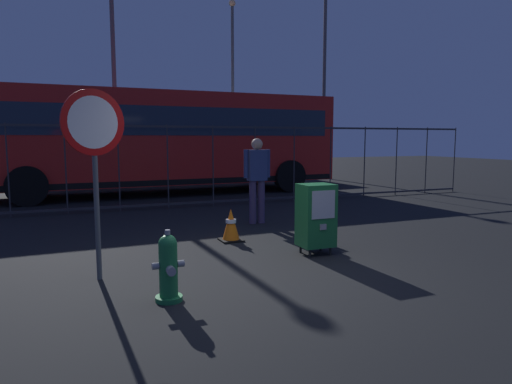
{
  "coord_description": "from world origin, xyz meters",
  "views": [
    {
      "loc": [
        -2.18,
        -4.83,
        1.67
      ],
      "look_at": [
        0.3,
        1.2,
        0.9
      ],
      "focal_mm": 31.95,
      "sensor_mm": 36.0,
      "label": 1
    }
  ],
  "objects_px": {
    "fire_hydrant": "(168,268)",
    "bus_near": "(163,137)",
    "bus_far": "(169,138)",
    "street_light_far_left": "(324,68)",
    "pedestrian": "(257,176)",
    "street_light_near_right": "(233,76)",
    "newspaper_box_primary": "(316,215)",
    "traffic_cone": "(231,225)",
    "stop_sign": "(94,144)",
    "street_light_near_left": "(114,65)"
  },
  "relations": [
    {
      "from": "bus_far",
      "to": "street_light_near_right",
      "type": "distance_m",
      "value": 4.91
    },
    {
      "from": "stop_sign",
      "to": "street_light_near_left",
      "type": "bearing_deg",
      "value": 83.23
    },
    {
      "from": "newspaper_box_primary",
      "to": "street_light_far_left",
      "type": "height_order",
      "value": "street_light_far_left"
    },
    {
      "from": "traffic_cone",
      "to": "bus_near",
      "type": "height_order",
      "value": "bus_near"
    },
    {
      "from": "stop_sign",
      "to": "bus_far",
      "type": "xyz_separation_m",
      "value": [
        3.57,
        13.19,
        0.11
      ]
    },
    {
      "from": "newspaper_box_primary",
      "to": "bus_near",
      "type": "bearing_deg",
      "value": 94.26
    },
    {
      "from": "pedestrian",
      "to": "stop_sign",
      "type": "bearing_deg",
      "value": -139.81
    },
    {
      "from": "fire_hydrant",
      "to": "street_light_near_left",
      "type": "xyz_separation_m",
      "value": [
        0.59,
        11.18,
        3.69
      ]
    },
    {
      "from": "pedestrian",
      "to": "bus_near",
      "type": "distance_m",
      "value": 5.72
    },
    {
      "from": "fire_hydrant",
      "to": "street_light_far_left",
      "type": "bearing_deg",
      "value": 53.41
    },
    {
      "from": "pedestrian",
      "to": "bus_far",
      "type": "xyz_separation_m",
      "value": [
        0.45,
        10.55,
        0.76
      ]
    },
    {
      "from": "traffic_cone",
      "to": "street_light_near_right",
      "type": "distance_m",
      "value": 15.24
    },
    {
      "from": "fire_hydrant",
      "to": "bus_near",
      "type": "relative_size",
      "value": 0.07
    },
    {
      "from": "traffic_cone",
      "to": "bus_far",
      "type": "distance_m",
      "value": 12.02
    },
    {
      "from": "bus_far",
      "to": "street_light_far_left",
      "type": "bearing_deg",
      "value": -24.78
    },
    {
      "from": "pedestrian",
      "to": "bus_far",
      "type": "bearing_deg",
      "value": 87.57
    },
    {
      "from": "fire_hydrant",
      "to": "bus_far",
      "type": "height_order",
      "value": "bus_far"
    },
    {
      "from": "pedestrian",
      "to": "street_light_far_left",
      "type": "bearing_deg",
      "value": 52.48
    },
    {
      "from": "newspaper_box_primary",
      "to": "street_light_near_left",
      "type": "height_order",
      "value": "street_light_near_left"
    },
    {
      "from": "fire_hydrant",
      "to": "stop_sign",
      "type": "relative_size",
      "value": 0.33
    },
    {
      "from": "street_light_near_left",
      "to": "newspaper_box_primary",
      "type": "bearing_deg",
      "value": -80.0
    },
    {
      "from": "pedestrian",
      "to": "traffic_cone",
      "type": "height_order",
      "value": "pedestrian"
    },
    {
      "from": "bus_far",
      "to": "stop_sign",
      "type": "bearing_deg",
      "value": -111.42
    },
    {
      "from": "pedestrian",
      "to": "newspaper_box_primary",
      "type": "bearing_deg",
      "value": -93.12
    },
    {
      "from": "bus_near",
      "to": "bus_far",
      "type": "bearing_deg",
      "value": 74.55
    },
    {
      "from": "bus_near",
      "to": "street_light_near_left",
      "type": "distance_m",
      "value": 3.22
    },
    {
      "from": "bus_far",
      "to": "street_light_far_left",
      "type": "distance_m",
      "value": 7.03
    },
    {
      "from": "bus_far",
      "to": "pedestrian",
      "type": "bearing_deg",
      "value": -98.71
    },
    {
      "from": "stop_sign",
      "to": "bus_far",
      "type": "height_order",
      "value": "bus_far"
    },
    {
      "from": "traffic_cone",
      "to": "fire_hydrant",
      "type": "bearing_deg",
      "value": -122.4
    },
    {
      "from": "fire_hydrant",
      "to": "street_light_near_right",
      "type": "relative_size",
      "value": 0.09
    },
    {
      "from": "fire_hydrant",
      "to": "street_light_near_right",
      "type": "bearing_deg",
      "value": 68.29
    },
    {
      "from": "pedestrian",
      "to": "street_light_near_left",
      "type": "xyz_separation_m",
      "value": [
        -1.92,
        7.51,
        3.09
      ]
    },
    {
      "from": "bus_near",
      "to": "bus_far",
      "type": "xyz_separation_m",
      "value": [
        1.2,
        4.93,
        0.0
      ]
    },
    {
      "from": "fire_hydrant",
      "to": "pedestrian",
      "type": "bearing_deg",
      "value": 55.67
    },
    {
      "from": "fire_hydrant",
      "to": "bus_near",
      "type": "distance_m",
      "value": 9.55
    },
    {
      "from": "newspaper_box_primary",
      "to": "fire_hydrant",
      "type": "bearing_deg",
      "value": -154.81
    },
    {
      "from": "traffic_cone",
      "to": "street_light_near_right",
      "type": "height_order",
      "value": "street_light_near_right"
    },
    {
      "from": "traffic_cone",
      "to": "street_light_far_left",
      "type": "height_order",
      "value": "street_light_far_left"
    },
    {
      "from": "pedestrian",
      "to": "street_light_far_left",
      "type": "height_order",
      "value": "street_light_far_left"
    },
    {
      "from": "street_light_far_left",
      "to": "stop_sign",
      "type": "bearing_deg",
      "value": -130.9
    },
    {
      "from": "newspaper_box_primary",
      "to": "bus_far",
      "type": "xyz_separation_m",
      "value": [
        0.59,
        13.11,
        1.14
      ]
    },
    {
      "from": "newspaper_box_primary",
      "to": "street_light_near_left",
      "type": "relative_size",
      "value": 0.15
    },
    {
      "from": "newspaper_box_primary",
      "to": "street_light_near_right",
      "type": "relative_size",
      "value": 0.13
    },
    {
      "from": "traffic_cone",
      "to": "bus_near",
      "type": "distance_m",
      "value": 7.06
    },
    {
      "from": "street_light_far_left",
      "to": "traffic_cone",
      "type": "bearing_deg",
      "value": -127.55
    },
    {
      "from": "stop_sign",
      "to": "street_light_near_right",
      "type": "relative_size",
      "value": 0.28
    },
    {
      "from": "bus_near",
      "to": "bus_far",
      "type": "height_order",
      "value": "same"
    },
    {
      "from": "bus_near",
      "to": "street_light_near_right",
      "type": "height_order",
      "value": "street_light_near_right"
    },
    {
      "from": "street_light_far_left",
      "to": "fire_hydrant",
      "type": "bearing_deg",
      "value": -126.59
    }
  ]
}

